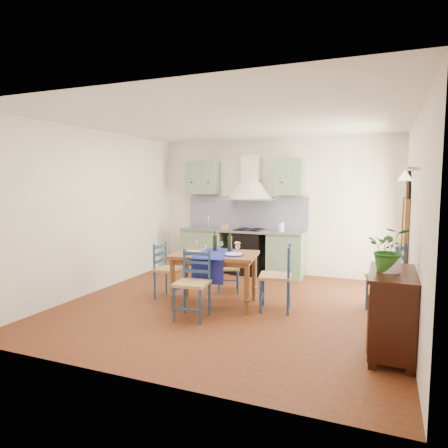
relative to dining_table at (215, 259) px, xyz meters
The scene contains 13 objects.
floor 0.76m from the dining_table, ahead, with size 5.00×5.00×0.00m, color #461E0F.
back_wall 2.36m from the dining_table, 95.30° to the left, with size 5.00×0.96×2.80m.
right_wall 2.83m from the dining_table, ahead, with size 0.26×5.00×2.80m.
left_wall 2.35m from the dining_table, behind, with size 0.04×5.00×2.80m, color white.
ceiling 2.10m from the dining_table, ahead, with size 5.00×5.00×0.01m, color silver.
dining_table is the anchor object (origin of this frame).
chair_near 0.71m from the dining_table, 94.15° to the right, with size 0.48×0.48×0.96m.
chair_far 0.81m from the dining_table, 95.27° to the left, with size 0.49×0.49×0.80m.
chair_left 0.91m from the dining_table, behind, with size 0.43×0.43×0.91m.
chair_right 1.00m from the dining_table, ahead, with size 0.53×0.53×0.98m.
chair_spare 2.60m from the dining_table, 16.53° to the left, with size 0.59×0.59×1.00m.
sideboard 2.69m from the dining_table, 20.31° to the right, with size 0.50×1.05×0.94m.
potted_plant 2.68m from the dining_table, 20.81° to the right, with size 0.44×0.38×0.49m, color #245C1D.
Camera 1 is at (2.15, -5.60, 1.90)m, focal length 32.00 mm.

